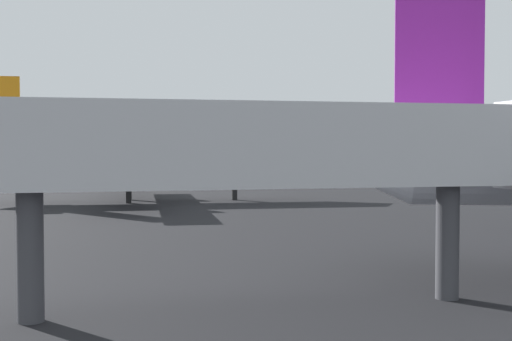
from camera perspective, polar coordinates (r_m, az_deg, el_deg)
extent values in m
cone|color=silver|center=(25.81, 8.64, 1.01)|extent=(4.25, 3.96, 3.41)
cube|color=silver|center=(25.95, 13.89, 1.73)|extent=(3.69, 8.62, 0.16)
cube|color=purple|center=(26.32, 15.07, 10.97)|extent=(3.19, 0.80, 5.74)
cylinder|color=silver|center=(56.98, -9.41, 1.00)|extent=(23.94, 6.43, 2.96)
cone|color=silver|center=(58.68, 3.91, 1.06)|extent=(3.66, 3.41, 2.96)
cube|color=silver|center=(56.99, -10.60, 0.55)|extent=(6.88, 25.39, 0.20)
cube|color=orange|center=(58.01, -20.45, 4.90)|extent=(2.69, 0.64, 5.10)
cylinder|color=#4C4C54|center=(61.78, -9.89, 0.54)|extent=(2.71, 1.86, 1.51)
cylinder|color=#4C4C54|center=(52.21, -9.88, 0.25)|extent=(2.71, 1.86, 1.51)
cube|color=black|center=(57.66, -1.81, -1.46)|extent=(0.48, 0.48, 2.07)
cube|color=black|center=(58.76, -10.57, -1.42)|extent=(0.48, 0.48, 2.07)
cube|color=black|center=(55.41, -10.61, -1.64)|extent=(0.48, 0.48, 2.07)
cube|color=silver|center=(19.15, -0.21, 2.14)|extent=(17.18, 5.01, 2.40)
cylinder|color=#3F3F44|center=(21.51, 15.71, -5.77)|extent=(0.70, 0.70, 3.46)
cylinder|color=#3F3F44|center=(19.00, -18.36, -6.85)|extent=(0.70, 0.70, 3.46)
cube|color=#B7B7B2|center=(130.83, -1.83, 2.65)|extent=(82.49, 19.31, 11.61)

